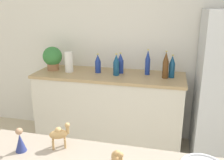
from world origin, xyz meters
TOP-DOWN VIEW (x-y plane):
  - wall_back at (0.00, 2.73)m, footprint 8.00×0.06m
  - back_counter at (-0.38, 2.40)m, footprint 1.85×0.63m
  - potted_plant at (-1.14, 2.42)m, footprint 0.25×0.25m
  - paper_towel_roll at (-0.89, 2.38)m, footprint 0.10×0.10m
  - back_bottle_0 at (-0.25, 2.47)m, footprint 0.08×0.08m
  - back_bottle_1 at (0.08, 2.48)m, footprint 0.06×0.06m
  - back_bottle_2 at (0.37, 2.42)m, footprint 0.07×0.07m
  - back_bottle_3 at (-0.28, 2.36)m, footprint 0.07×0.07m
  - back_bottle_4 at (-0.53, 2.43)m, footprint 0.07×0.07m
  - back_bottle_5 at (0.30, 2.38)m, footprint 0.07×0.07m
  - camel_figurine at (-0.21, 0.64)m, footprint 0.12×0.09m
  - camel_figurine_second at (0.14, 0.50)m, footprint 0.09×0.11m
  - wise_man_figurine_crimson at (-0.40, 0.56)m, footprint 0.06×0.06m

SIDE VIEW (x-z plane):
  - back_counter at x=-0.38m, z-range 0.00..0.94m
  - back_bottle_4 at x=-0.53m, z-range 0.93..1.17m
  - back_bottle_0 at x=-0.25m, z-range 0.93..1.19m
  - back_bottle_3 at x=-0.28m, z-range 0.93..1.20m
  - paper_towel_roll at x=-0.89m, z-range 0.94..1.19m
  - back_bottle_2 at x=0.37m, z-range 0.93..1.20m
  - wise_man_figurine_crimson at x=-0.40m, z-range 1.00..1.14m
  - back_bottle_1 at x=0.08m, z-range 0.93..1.24m
  - back_bottle_5 at x=0.30m, z-range 0.93..1.25m
  - camel_figurine_second at x=0.14m, z-range 1.02..1.16m
  - camel_figurine at x=-0.21m, z-range 1.02..1.17m
  - potted_plant at x=-1.14m, z-range 0.95..1.25m
  - wall_back at x=0.00m, z-range 0.00..2.55m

